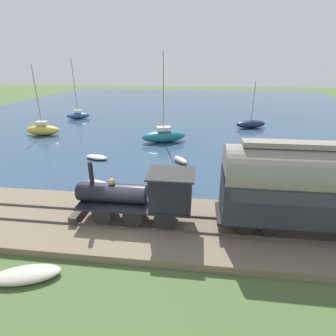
{
  "coord_description": "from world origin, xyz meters",
  "views": [
    {
      "loc": [
        -11.7,
        -3.48,
        8.39
      ],
      "look_at": [
        6.24,
        -1.28,
        1.21
      ],
      "focal_mm": 28.0,
      "sensor_mm": 36.0,
      "label": 1
    }
  ],
  "objects_px": {
    "rowboat_mid_harbor": "(273,161)",
    "rowboat_far_out": "(180,160)",
    "sailboat_blue": "(78,115)",
    "sailboat_navy": "(251,124)",
    "beached_dinghy": "(26,275)",
    "rowboat_off_pier": "(99,184)",
    "sailboat_yellow": "(43,129)",
    "steam_locomotive": "(146,193)",
    "sailboat_teal": "(164,136)",
    "rowboat_near_shore": "(97,157)",
    "passenger_coach": "(319,186)"
  },
  "relations": [
    {
      "from": "rowboat_mid_harbor",
      "to": "rowboat_far_out",
      "type": "xyz_separation_m",
      "value": [
        -0.82,
        8.36,
        0.04
      ]
    },
    {
      "from": "sailboat_blue",
      "to": "rowboat_mid_harbor",
      "type": "xyz_separation_m",
      "value": [
        -17.83,
        -26.72,
        -0.41
      ]
    },
    {
      "from": "sailboat_navy",
      "to": "sailboat_blue",
      "type": "distance_m",
      "value": 27.33
    },
    {
      "from": "rowboat_far_out",
      "to": "beached_dinghy",
      "type": "distance_m",
      "value": 15.68
    },
    {
      "from": "sailboat_blue",
      "to": "rowboat_off_pier",
      "type": "xyz_separation_m",
      "value": [
        -24.39,
        -12.81,
        -0.42
      ]
    },
    {
      "from": "sailboat_yellow",
      "to": "rowboat_off_pier",
      "type": "height_order",
      "value": "sailboat_yellow"
    },
    {
      "from": "sailboat_navy",
      "to": "sailboat_blue",
      "type": "height_order",
      "value": "sailboat_blue"
    },
    {
      "from": "steam_locomotive",
      "to": "rowboat_off_pier",
      "type": "distance_m",
      "value": 6.86
    },
    {
      "from": "sailboat_blue",
      "to": "sailboat_yellow",
      "type": "xyz_separation_m",
      "value": [
        -10.79,
        -0.3,
        0.11
      ]
    },
    {
      "from": "sailboat_teal",
      "to": "rowboat_far_out",
      "type": "xyz_separation_m",
      "value": [
        -6.5,
        -2.43,
        -0.52
      ]
    },
    {
      "from": "steam_locomotive",
      "to": "rowboat_far_out",
      "type": "bearing_deg",
      "value": -5.52
    },
    {
      "from": "rowboat_off_pier",
      "to": "sailboat_blue",
      "type": "bearing_deg",
      "value": 51.57
    },
    {
      "from": "sailboat_blue",
      "to": "rowboat_far_out",
      "type": "relative_size",
      "value": 4.43
    },
    {
      "from": "sailboat_navy",
      "to": "sailboat_teal",
      "type": "bearing_deg",
      "value": 109.89
    },
    {
      "from": "sailboat_teal",
      "to": "rowboat_near_shore",
      "type": "relative_size",
      "value": 3.88
    },
    {
      "from": "rowboat_far_out",
      "to": "beached_dinghy",
      "type": "xyz_separation_m",
      "value": [
        -14.75,
        5.31,
        -0.03
      ]
    },
    {
      "from": "passenger_coach",
      "to": "rowboat_near_shore",
      "type": "distance_m",
      "value": 18.77
    },
    {
      "from": "sailboat_blue",
      "to": "rowboat_near_shore",
      "type": "xyz_separation_m",
      "value": [
        -18.66,
        -10.4,
        -0.43
      ]
    },
    {
      "from": "beached_dinghy",
      "to": "steam_locomotive",
      "type": "bearing_deg",
      "value": -45.38
    },
    {
      "from": "passenger_coach",
      "to": "rowboat_far_out",
      "type": "relative_size",
      "value": 4.51
    },
    {
      "from": "sailboat_blue",
      "to": "rowboat_near_shore",
      "type": "relative_size",
      "value": 3.7
    },
    {
      "from": "sailboat_yellow",
      "to": "beached_dinghy",
      "type": "bearing_deg",
      "value": -153.34
    },
    {
      "from": "rowboat_far_out",
      "to": "rowboat_near_shore",
      "type": "bearing_deg",
      "value": 144.52
    },
    {
      "from": "rowboat_off_pier",
      "to": "sailboat_navy",
      "type": "bearing_deg",
      "value": -10.52
    },
    {
      "from": "sailboat_teal",
      "to": "rowboat_near_shore",
      "type": "bearing_deg",
      "value": 119.23
    },
    {
      "from": "rowboat_near_shore",
      "to": "rowboat_far_out",
      "type": "bearing_deg",
      "value": -74.86
    },
    {
      "from": "steam_locomotive",
      "to": "rowboat_mid_harbor",
      "type": "xyz_separation_m",
      "value": [
        11.33,
        -9.37,
        -1.92
      ]
    },
    {
      "from": "sailboat_blue",
      "to": "rowboat_mid_harbor",
      "type": "distance_m",
      "value": 32.13
    },
    {
      "from": "sailboat_teal",
      "to": "rowboat_off_pier",
      "type": "distance_m",
      "value": 12.63
    },
    {
      "from": "rowboat_off_pier",
      "to": "rowboat_far_out",
      "type": "distance_m",
      "value": 7.98
    },
    {
      "from": "sailboat_teal",
      "to": "rowboat_near_shore",
      "type": "xyz_separation_m",
      "value": [
        -6.5,
        5.53,
        -0.57
      ]
    },
    {
      "from": "rowboat_mid_harbor",
      "to": "beached_dinghy",
      "type": "relative_size",
      "value": 0.72
    },
    {
      "from": "rowboat_mid_harbor",
      "to": "rowboat_far_out",
      "type": "distance_m",
      "value": 8.4
    },
    {
      "from": "passenger_coach",
      "to": "sailboat_yellow",
      "type": "distance_m",
      "value": 31.42
    },
    {
      "from": "sailboat_yellow",
      "to": "rowboat_off_pier",
      "type": "xyz_separation_m",
      "value": [
        -13.6,
        -12.51,
        -0.54
      ]
    },
    {
      "from": "sailboat_teal",
      "to": "steam_locomotive",
      "type": "bearing_deg",
      "value": 164.39
    },
    {
      "from": "rowboat_off_pier",
      "to": "rowboat_near_shore",
      "type": "distance_m",
      "value": 6.22
    },
    {
      "from": "rowboat_far_out",
      "to": "rowboat_mid_harbor",
      "type": "bearing_deg",
      "value": -29.84
    },
    {
      "from": "sailboat_teal",
      "to": "rowboat_off_pier",
      "type": "relative_size",
      "value": 4.07
    },
    {
      "from": "passenger_coach",
      "to": "sailboat_yellow",
      "type": "relative_size",
      "value": 1.12
    },
    {
      "from": "sailboat_teal",
      "to": "rowboat_mid_harbor",
      "type": "distance_m",
      "value": 12.2
    },
    {
      "from": "steam_locomotive",
      "to": "sailboat_teal",
      "type": "height_order",
      "value": "sailboat_teal"
    },
    {
      "from": "sailboat_blue",
      "to": "rowboat_mid_harbor",
      "type": "relative_size",
      "value": 4.24
    },
    {
      "from": "rowboat_off_pier",
      "to": "passenger_coach",
      "type": "bearing_deg",
      "value": -86.5
    },
    {
      "from": "beached_dinghy",
      "to": "rowboat_off_pier",
      "type": "bearing_deg",
      "value": 1.49
    },
    {
      "from": "rowboat_off_pier",
      "to": "sailboat_yellow",
      "type": "bearing_deg",
      "value": 66.47
    },
    {
      "from": "rowboat_near_shore",
      "to": "steam_locomotive",
      "type": "bearing_deg",
      "value": -131.39
    },
    {
      "from": "passenger_coach",
      "to": "sailboat_blue",
      "type": "xyz_separation_m",
      "value": [
        29.17,
        25.68,
        -2.41
      ]
    },
    {
      "from": "steam_locomotive",
      "to": "passenger_coach",
      "type": "xyz_separation_m",
      "value": [
        0.0,
        -8.34,
        0.91
      ]
    },
    {
      "from": "sailboat_navy",
      "to": "beached_dinghy",
      "type": "height_order",
      "value": "sailboat_navy"
    }
  ]
}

